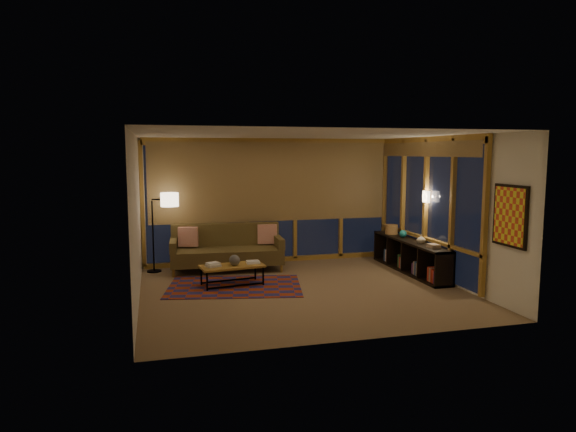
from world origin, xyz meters
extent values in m
cube|color=brown|center=(0.00, 0.00, 0.00)|extent=(5.50, 5.00, 0.01)
cube|color=silver|center=(0.00, 0.00, 2.70)|extent=(5.50, 5.00, 0.01)
cube|color=white|center=(0.00, 2.50, 1.35)|extent=(5.50, 0.01, 2.70)
cube|color=white|center=(0.00, -2.50, 1.35)|extent=(5.50, 0.01, 2.70)
cube|color=white|center=(-2.75, 0.00, 1.35)|extent=(0.01, 5.00, 2.70)
cube|color=white|center=(2.75, 0.00, 1.35)|extent=(0.01, 5.00, 2.70)
cube|color=maroon|center=(-1.11, 0.54, 0.01)|extent=(2.62, 2.01, 0.01)
sphere|color=black|center=(-1.10, 0.61, 0.48)|extent=(0.23, 0.23, 0.20)
cylinder|color=#AA7A3C|center=(2.47, 1.60, 0.75)|extent=(0.34, 0.34, 0.20)
sphere|color=#187574|center=(2.49, 1.11, 0.73)|extent=(0.16, 0.16, 0.16)
imported|color=#C4B798|center=(2.49, 0.36, 0.74)|extent=(0.17, 0.17, 0.18)
camera|label=1|loc=(-2.47, -8.41, 2.40)|focal=32.00mm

